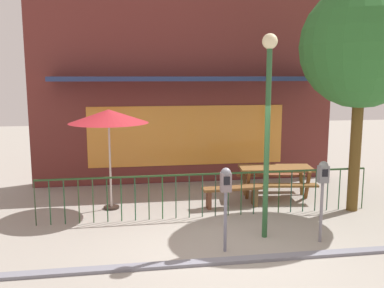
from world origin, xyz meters
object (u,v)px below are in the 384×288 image
Objects in this scene: parking_meter_near at (226,187)px; street_tree at (362,47)px; street_lamp at (268,107)px; picnic_table_left at (276,173)px; patio_bench at (232,192)px; patio_umbrella at (109,117)px; parking_meter_far at (323,180)px.

parking_meter_near is 0.30× the size of street_tree.
picnic_table_left is at bearing 65.92° from street_lamp.
patio_bench is at bearing 165.96° from street_tree.
patio_umbrella is 4.78m from parking_meter_far.
picnic_table_left is 1.29× the size of parking_meter_far.
parking_meter_far is 0.30× the size of street_tree.
street_tree reaches higher than parking_meter_near.
street_tree is (5.43, -1.00, 1.52)m from patio_umbrella.
street_tree is at bearing 27.73° from parking_meter_near.
parking_meter_far is (3.86, -2.65, -0.95)m from patio_umbrella.
street_lamp is at bearing -37.55° from patio_umbrella.
patio_umbrella is at bearing 169.58° from street_tree.
street_tree reaches higher than street_lamp.
street_lamp is at bearing -114.08° from picnic_table_left.
patio_umbrella is 3.32m from patio_bench.
patio_bench is at bearing -6.90° from patio_umbrella.
street_tree reaches higher than picnic_table_left.
patio_umbrella reaches higher than patio_bench.
patio_umbrella is 0.46× the size of street_tree.
picnic_table_left is 0.39× the size of street_tree.
picnic_table_left is at bearing 56.57° from parking_meter_near.
street_tree is 3.03m from street_lamp.
patio_umbrella is 1.62× the size of patio_bench.
street_lamp is (-0.93, 0.40, 1.31)m from parking_meter_far.
parking_meter_far is at bearing -133.59° from street_tree.
picnic_table_left is 3.57m from street_tree.
parking_meter_near is (2.03, -2.79, -0.97)m from patio_umbrella.
parking_meter_near is 0.98× the size of parking_meter_far.
patio_bench is 0.28× the size of street_tree.
patio_bench is at bearing -153.35° from picnic_table_left.
patio_bench is 4.28m from street_tree.
parking_meter_far is at bearing -64.99° from patio_bench.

